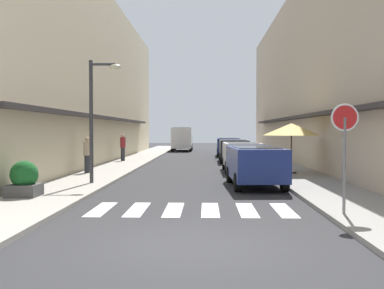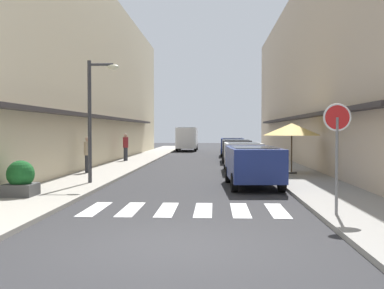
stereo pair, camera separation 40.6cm
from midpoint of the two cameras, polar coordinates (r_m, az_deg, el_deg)
The scene contains 17 objects.
ground_plane at distance 26.01m, azimuth 0.49°, elevation -2.79°, with size 98.23×98.23×0.00m, color #2B2B2D.
sidewalk_left at distance 26.47m, azimuth -9.19°, elevation -2.61°, with size 2.47×62.51×0.12m, color #9E998E.
sidewalk_right at distance 26.28m, azimuth 10.24°, elevation -2.64°, with size 2.47×62.51×0.12m, color gray.
building_row_left at distance 28.71m, azimuth -16.19°, elevation 8.27°, with size 5.50×42.18×10.71m.
building_row_right at distance 28.39m, azimuth 17.48°, elevation 8.36°, with size 5.50×42.18×10.74m.
crosswalk at distance 11.95m, azimuth -1.00°, elevation -8.18°, with size 5.20×2.20×0.01m.
parked_car_near at distance 16.76m, azimuth 7.21°, elevation -2.17°, with size 1.96×4.25×1.47m.
parked_car_mid at distance 22.83m, azimuth 5.74°, elevation -1.12°, with size 1.83×4.01×1.47m.
parked_car_far at distance 29.79m, azimuth 4.80°, elevation -0.44°, with size 1.83×4.47×1.47m.
parked_car_distant at distance 36.59m, azimuth 4.23°, elevation -0.03°, with size 1.88×4.44×1.47m.
delivery_van at distance 46.11m, azimuth -1.47°, elevation 0.95°, with size 2.01×5.40×2.37m.
round_street_sign at distance 11.13m, azimuth 17.58°, elevation 1.81°, with size 0.65×0.07×2.58m.
street_lamp at distance 17.33m, azimuth -12.49°, elevation 4.66°, with size 1.19×0.28×4.55m.
cafe_umbrella at distance 21.14m, azimuth 11.80°, elevation 1.85°, with size 2.57×2.57×2.28m.
planter_corner at distance 14.45m, azimuth -21.02°, elevation -4.13°, with size 0.87×0.87×1.06m.
pedestrian_walking_near at distance 21.56m, azimuth -13.51°, elevation -1.15°, with size 0.34×0.34×1.66m.
pedestrian_walking_far at distance 29.64m, azimuth -9.04°, elevation -0.24°, with size 0.34×0.34×1.74m.
Camera 1 is at (0.36, -8.06, 2.07)m, focal length 42.62 mm.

